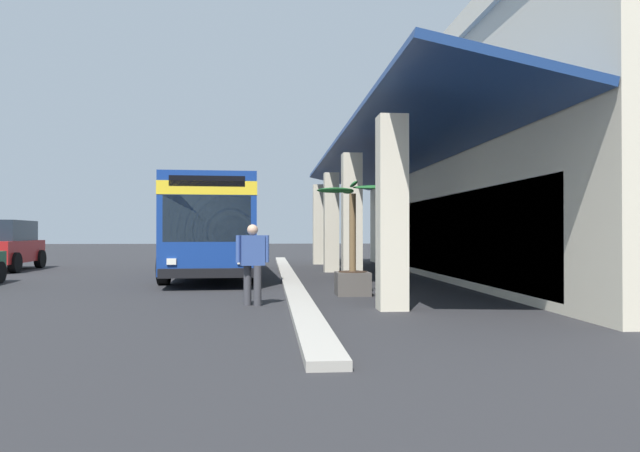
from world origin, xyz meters
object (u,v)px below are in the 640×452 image
object	(u,v)px
transit_bus	(213,222)
parked_suv_red	(2,245)
pedestrian	(252,260)
potted_palm	(353,265)

from	to	relation	value
transit_bus	parked_suv_red	xyz separation A→B (m)	(-3.55, -8.50, -0.84)
parked_suv_red	pedestrian	xyz separation A→B (m)	(12.51, 10.09, -0.09)
parked_suv_red	potted_palm	distance (m)	16.33
transit_bus	potted_palm	distance (m)	8.16
pedestrian	potted_palm	world-z (taller)	potted_palm
potted_palm	pedestrian	bearing A→B (deg)	-50.79
pedestrian	potted_palm	bearing A→B (deg)	129.21
transit_bus	potted_palm	size ratio (longest dim) A/B	4.20
pedestrian	transit_bus	bearing A→B (deg)	-169.95
pedestrian	potted_palm	xyz separation A→B (m)	(-1.90, 2.32, -0.22)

